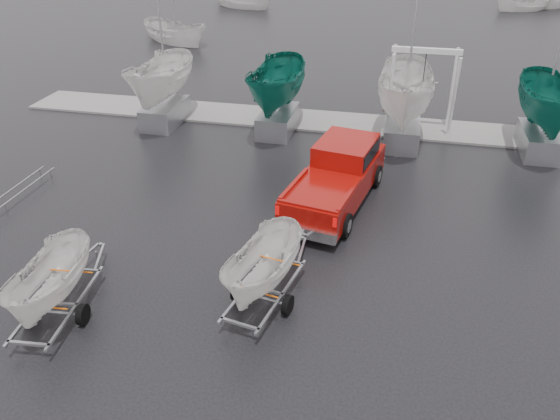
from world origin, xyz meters
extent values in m
plane|color=black|center=(0.00, 0.00, 0.00)|extent=(120.00, 120.00, 0.00)
cube|color=gray|center=(0.00, 13.00, 0.05)|extent=(30.00, 3.00, 0.12)
cube|color=maroon|center=(3.26, 4.40, 0.89)|extent=(3.37, 6.73, 1.05)
cube|color=maroon|center=(3.47, 5.54, 1.72)|extent=(2.49, 2.88, 0.94)
cube|color=black|center=(3.47, 5.54, 1.77)|extent=(2.47, 2.62, 0.61)
cube|color=silver|center=(2.65, 1.19, 0.55)|extent=(2.24, 0.61, 0.39)
cylinder|color=black|center=(2.61, 6.66, 0.44)|extent=(0.49, 0.93, 0.89)
cylinder|color=black|center=(4.68, 6.27, 0.44)|extent=(0.49, 0.93, 0.89)
cylinder|color=black|center=(1.83, 2.53, 0.44)|extent=(0.49, 0.93, 0.89)
cylinder|color=black|center=(3.90, 2.14, 0.44)|extent=(0.49, 0.93, 0.89)
cube|color=#93959B|center=(1.52, -1.86, 0.45)|extent=(0.75, 3.55, 0.08)
cube|color=#93959B|center=(2.60, -2.06, 0.45)|extent=(0.75, 3.55, 0.08)
cylinder|color=#93959B|center=(2.02, -2.15, 0.30)|extent=(1.59, 0.37, 0.08)
cylinder|color=black|center=(1.23, -2.01, 0.30)|extent=(0.29, 0.62, 0.60)
cylinder|color=black|center=(2.81, -2.30, 0.30)|extent=(0.29, 0.62, 0.60)
imported|color=silver|center=(2.06, -1.96, 2.49)|extent=(1.77, 1.80, 4.00)
cube|color=#F86407|center=(2.21, -1.17, 1.00)|extent=(1.53, 0.33, 0.03)
cube|color=#F86407|center=(1.91, -2.74, 1.00)|extent=(1.53, 0.33, 0.03)
cube|color=#93959B|center=(-4.02, -3.89, 0.45)|extent=(0.44, 3.59, 0.08)
cube|color=#93959B|center=(-2.93, -3.77, 0.45)|extent=(0.44, 3.59, 0.08)
cylinder|color=#93959B|center=(-3.45, -4.03, 0.30)|extent=(1.60, 0.24, 0.08)
cylinder|color=black|center=(-4.25, -4.11, 0.30)|extent=(0.24, 0.62, 0.60)
cylinder|color=black|center=(-2.66, -3.95, 0.30)|extent=(0.24, 0.62, 0.60)
imported|color=silver|center=(-3.47, -3.83, 2.41)|extent=(1.59, 1.62, 3.84)
cube|color=#F86407|center=(-3.56, -3.03, 1.00)|extent=(1.55, 0.20, 0.03)
cube|color=#F86407|center=(-3.39, -4.63, 1.00)|extent=(1.55, 0.20, 0.03)
cylinder|color=silver|center=(4.82, 12.20, 2.00)|extent=(0.16, 0.58, 3.99)
cylinder|color=silver|center=(4.82, 13.80, 2.00)|extent=(0.16, 0.58, 3.99)
cylinder|color=silver|center=(7.82, 12.20, 2.00)|extent=(0.16, 0.58, 3.99)
cylinder|color=silver|center=(7.82, 13.80, 2.00)|extent=(0.16, 0.58, 3.99)
cube|color=silver|center=(6.32, 13.00, 4.00)|extent=(3.30, 0.25, 0.25)
cube|color=#93959B|center=(-6.51, 11.00, 0.55)|extent=(1.60, 3.20, 1.10)
imported|color=silver|center=(-6.51, 11.00, 4.19)|extent=(2.32, 2.38, 6.17)
cube|color=#93959B|center=(-0.54, 11.20, 0.55)|extent=(1.60, 3.20, 1.10)
imported|color=#0D5B4C|center=(-0.54, 11.20, 4.29)|extent=(2.40, 2.47, 6.39)
cube|color=#93959B|center=(5.58, 11.00, 0.55)|extent=(1.60, 3.20, 1.10)
imported|color=silver|center=(5.58, 11.00, 4.55)|extent=(2.60, 2.67, 6.91)
cube|color=#93959B|center=(11.79, 11.30, 0.55)|extent=(1.60, 3.20, 1.10)
imported|color=#0D5B4C|center=(11.79, 11.30, 4.22)|extent=(2.35, 2.41, 6.24)
cylinder|color=#93959B|center=(-8.75, 1.00, 0.35)|extent=(0.06, 6.50, 0.06)
imported|color=silver|center=(-13.02, 28.44, 0.00)|extent=(3.84, 3.82, 7.29)
imported|color=silver|center=(-12.19, 44.82, 0.00)|extent=(3.48, 3.44, 7.13)
imported|color=silver|center=(16.74, 49.41, 0.00)|extent=(3.01, 2.98, 5.99)
imported|color=silver|center=(20.41, 52.54, 0.00)|extent=(3.98, 3.98, 7.39)
camera|label=1|loc=(5.24, -14.12, 10.38)|focal=35.00mm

